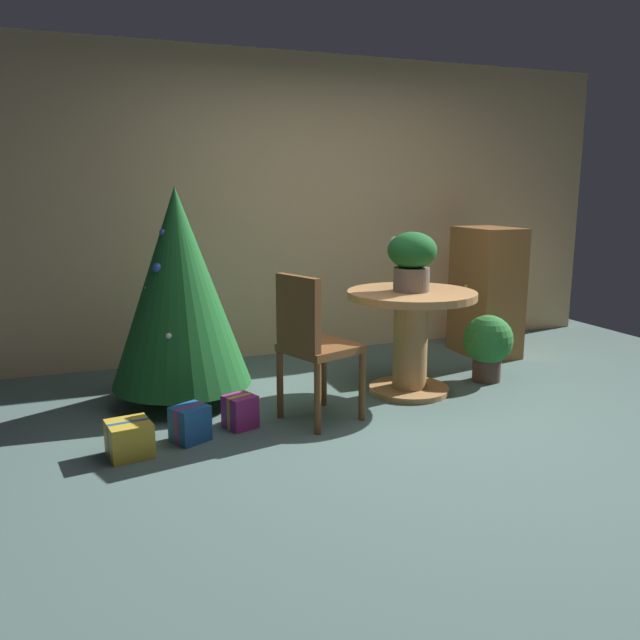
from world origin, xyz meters
name	(u,v)px	position (x,y,z in m)	size (l,w,h in m)	color
ground_plane	(425,432)	(0.00, 0.00, 0.00)	(6.60, 6.60, 0.00)	#4C6660
back_wall_panel	(305,208)	(0.00, 2.20, 1.30)	(6.00, 0.10, 2.60)	tan
round_dining_table	(411,328)	(0.29, 0.74, 0.48)	(0.92, 0.92, 0.75)	#B27F4C
flower_vase	(412,258)	(0.28, 0.75, 0.99)	(0.35, 0.35, 0.42)	#665B51
wooden_chair_left	(312,340)	(-0.59, 0.43, 0.54)	(0.54, 0.54, 0.95)	brown
holiday_tree	(179,288)	(-1.30, 1.12, 0.81)	(0.96, 0.96, 1.49)	brown
gift_box_gold	(129,439)	(-1.73, 0.28, 0.10)	(0.26, 0.26, 0.20)	gold
gift_box_blue	(190,424)	(-1.37, 0.37, 0.11)	(0.25, 0.24, 0.22)	#1E569E
gift_box_purple	(240,412)	(-1.04, 0.49, 0.10)	(0.22, 0.22, 0.21)	#9E287A
wooden_cabinet	(486,292)	(1.46, 1.50, 0.57)	(0.44, 0.61, 1.14)	brown
potted_plant	(488,344)	(0.99, 0.78, 0.30)	(0.38, 0.38, 0.52)	#4C382D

